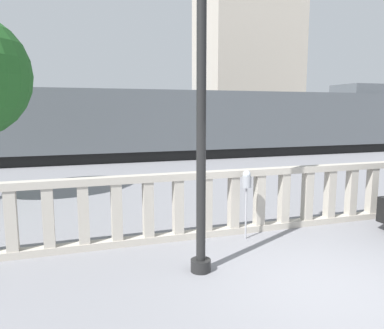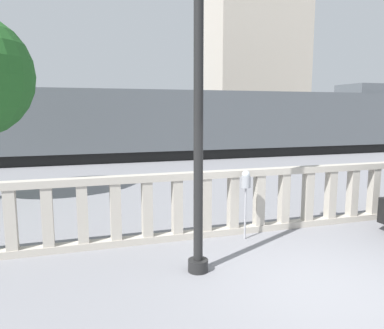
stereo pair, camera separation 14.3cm
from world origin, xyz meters
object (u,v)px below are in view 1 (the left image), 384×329
parking_meter (247,183)px  train_far (99,119)px  lamppost (201,57)px  train_near (204,123)px

parking_meter → train_far: 29.39m
lamppost → train_far: size_ratio=0.26×
parking_meter → lamppost: bearing=-139.7°
train_far → lamppost: bearing=-91.6°
lamppost → parking_meter: lamppost is taller
train_near → train_far: size_ratio=1.12×
parking_meter → train_near: train_near is taller
train_near → parking_meter: bearing=-106.5°
parking_meter → train_far: train_far is taller
train_near → lamppost: bearing=-110.3°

